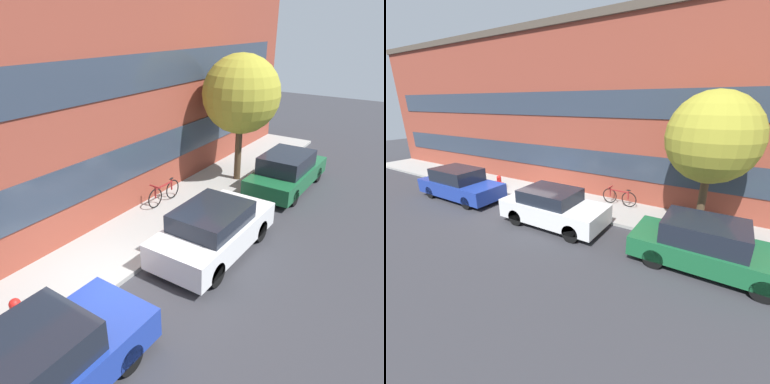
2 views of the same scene
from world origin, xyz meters
TOP-DOWN VIEW (x-y plane):
  - ground_plane at (0.00, 0.00)m, footprint 56.00×56.00m
  - sidewalk_strip at (0.00, 1.19)m, footprint 28.00×2.38m
  - rowhouse_facade at (0.00, 2.82)m, footprint 28.00×1.02m
  - parked_car_blue at (-2.85, -1.05)m, footprint 4.29×1.68m
  - parked_car_white at (2.62, -1.05)m, footprint 3.91×1.74m
  - parked_car_green at (7.79, -1.05)m, footprint 4.08×1.70m
  - fire_hydrant at (-2.03, 0.60)m, footprint 0.56×0.31m
  - bicycle at (4.08, 1.77)m, footprint 1.57×0.44m
  - street_tree at (7.37, 0.77)m, footprint 2.80×2.80m

SIDE VIEW (x-z plane):
  - ground_plane at x=0.00m, z-range 0.00..0.00m
  - sidewalk_strip at x=0.00m, z-range 0.00..0.12m
  - fire_hydrant at x=-2.03m, z-range 0.12..0.85m
  - bicycle at x=4.08m, z-range 0.12..0.88m
  - parked_car_green at x=7.79m, z-range -0.02..1.37m
  - parked_car_white at x=2.62m, z-range 0.00..1.38m
  - parked_car_blue at x=-2.85m, z-range -0.02..1.43m
  - street_tree at x=7.37m, z-range 1.02..5.65m
  - rowhouse_facade at x=0.00m, z-range 0.01..7.83m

